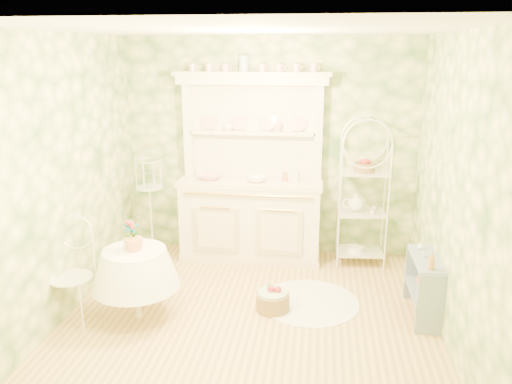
# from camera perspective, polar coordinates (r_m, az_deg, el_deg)

# --- Properties ---
(floor) EXTENTS (3.60, 3.60, 0.00)m
(floor) POSITION_cam_1_polar(r_m,az_deg,el_deg) (5.04, -0.77, -14.27)
(floor) COLOR tan
(floor) RESTS_ON ground
(ceiling) EXTENTS (3.60, 3.60, 0.00)m
(ceiling) POSITION_cam_1_polar(r_m,az_deg,el_deg) (4.36, -0.90, 18.10)
(ceiling) COLOR white
(ceiling) RESTS_ON floor
(wall_left) EXTENTS (3.60, 3.60, 0.00)m
(wall_left) POSITION_cam_1_polar(r_m,az_deg,el_deg) (5.09, -21.32, 1.36)
(wall_left) COLOR #F5F0AE
(wall_left) RESTS_ON floor
(wall_right) EXTENTS (3.60, 3.60, 0.00)m
(wall_right) POSITION_cam_1_polar(r_m,az_deg,el_deg) (4.62, 21.85, -0.11)
(wall_right) COLOR #F5F0AE
(wall_right) RESTS_ON floor
(wall_back) EXTENTS (3.60, 3.60, 0.00)m
(wall_back) POSITION_cam_1_polar(r_m,az_deg,el_deg) (6.25, 1.56, 5.01)
(wall_back) COLOR #F5F0AE
(wall_back) RESTS_ON floor
(wall_front) EXTENTS (3.60, 3.60, 0.00)m
(wall_front) POSITION_cam_1_polar(r_m,az_deg,el_deg) (2.85, -6.13, -8.77)
(wall_front) COLOR #F5F0AE
(wall_front) RESTS_ON floor
(kitchen_dresser) EXTENTS (1.87, 0.61, 2.29)m
(kitchen_dresser) POSITION_cam_1_polar(r_m,az_deg,el_deg) (6.05, -0.62, 2.65)
(kitchen_dresser) COLOR white
(kitchen_dresser) RESTS_ON floor
(bakers_rack) EXTENTS (0.58, 0.43, 1.77)m
(bakers_rack) POSITION_cam_1_polar(r_m,az_deg,el_deg) (6.07, 12.13, -0.23)
(bakers_rack) COLOR white
(bakers_rack) RESTS_ON floor
(side_shelf) EXTENTS (0.29, 0.67, 0.56)m
(side_shelf) POSITION_cam_1_polar(r_m,az_deg,el_deg) (5.23, 18.58, -10.49)
(side_shelf) COLOR #7C90AA
(side_shelf) RESTS_ON floor
(round_table) EXTENTS (0.65, 0.65, 0.60)m
(round_table) POSITION_cam_1_polar(r_m,az_deg,el_deg) (5.05, -13.45, -10.79)
(round_table) COLOR white
(round_table) RESTS_ON floor
(cafe_chair) EXTENTS (0.41, 0.41, 0.84)m
(cafe_chair) POSITION_cam_1_polar(r_m,az_deg,el_deg) (5.13, -20.38, -9.47)
(cafe_chair) COLOR white
(cafe_chair) RESTS_ON floor
(birdcage_stand) EXTENTS (0.37, 0.37, 1.42)m
(birdcage_stand) POSITION_cam_1_polar(r_m,az_deg,el_deg) (6.31, -11.99, -1.26)
(birdcage_stand) COLOR white
(birdcage_stand) RESTS_ON floor
(floor_basket) EXTENTS (0.48, 0.48, 0.24)m
(floor_basket) POSITION_cam_1_polar(r_m,az_deg,el_deg) (5.14, 1.92, -12.13)
(floor_basket) COLOR olive
(floor_basket) RESTS_ON floor
(lace_rug) EXTENTS (1.28, 1.28, 0.01)m
(lace_rug) POSITION_cam_1_polar(r_m,az_deg,el_deg) (5.35, 6.11, -12.38)
(lace_rug) COLOR white
(lace_rug) RESTS_ON floor
(bowl_floral) EXTENTS (0.31, 0.31, 0.07)m
(bowl_floral) POSITION_cam_1_polar(r_m,az_deg,el_deg) (6.12, -5.27, 1.52)
(bowl_floral) COLOR white
(bowl_floral) RESTS_ON kitchen_dresser
(bowl_white) EXTENTS (0.26, 0.26, 0.07)m
(bowl_white) POSITION_cam_1_polar(r_m,az_deg,el_deg) (5.98, 0.08, 1.23)
(bowl_white) COLOR white
(bowl_white) RESTS_ON kitchen_dresser
(cup_left) EXTENTS (0.14, 0.14, 0.09)m
(cup_left) POSITION_cam_1_polar(r_m,az_deg,el_deg) (6.17, -3.23, 7.28)
(cup_left) COLOR white
(cup_left) RESTS_ON kitchen_dresser
(cup_right) EXTENTS (0.14, 0.14, 0.10)m
(cup_right) POSITION_cam_1_polar(r_m,az_deg,el_deg) (6.08, 2.50, 7.18)
(cup_right) COLOR white
(cup_right) RESTS_ON kitchen_dresser
(potted_geranium) EXTENTS (0.17, 0.14, 0.28)m
(potted_geranium) POSITION_cam_1_polar(r_m,az_deg,el_deg) (4.87, -14.02, -4.80)
(potted_geranium) COLOR #3F7238
(potted_geranium) RESTS_ON round_table
(bottle_amber) EXTENTS (0.08, 0.08, 0.17)m
(bottle_amber) POSITION_cam_1_polar(r_m,az_deg,el_deg) (4.82, 19.42, -7.62)
(bottle_amber) COLOR #BA7843
(bottle_amber) RESTS_ON side_shelf
(bottle_blue) EXTENTS (0.06, 0.06, 0.10)m
(bottle_blue) POSITION_cam_1_polar(r_m,az_deg,el_deg) (5.07, 18.53, -6.71)
(bottle_blue) COLOR #A1BCD9
(bottle_blue) RESTS_ON side_shelf
(bottle_glass) EXTENTS (0.08, 0.08, 0.09)m
(bottle_glass) POSITION_cam_1_polar(r_m,az_deg,el_deg) (5.27, 18.30, -5.93)
(bottle_glass) COLOR silver
(bottle_glass) RESTS_ON side_shelf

